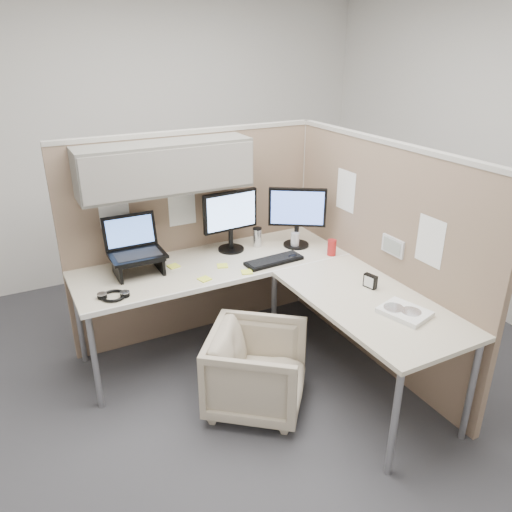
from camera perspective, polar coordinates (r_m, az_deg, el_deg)
name	(u,v)px	position (r m, az deg, el deg)	size (l,w,h in m)	color
ground	(260,381)	(3.64, 0.44, -14.08)	(4.50, 4.50, 0.00)	#353439
partition_back	(182,205)	(3.74, -8.48, 5.74)	(2.00, 0.36, 1.63)	#8B705B
partition_right	(376,255)	(3.64, 13.61, 0.10)	(0.07, 2.03, 1.63)	#8B705B
desk	(268,283)	(3.42, 1.33, -3.16)	(2.00, 1.98, 0.73)	beige
office_chair	(257,366)	(3.27, 0.10, -12.48)	(0.59, 0.55, 0.60)	beige
monitor_left	(230,216)	(3.75, -2.93, 4.56)	(0.44, 0.20, 0.47)	black
monitor_right	(297,212)	(3.85, 4.73, 4.99)	(0.39, 0.27, 0.47)	black
laptop_station	(136,252)	(3.53, -13.56, 0.40)	(0.37, 0.32, 0.38)	black
keyboard	(274,261)	(3.63, 2.07, -0.55)	(0.44, 0.15, 0.02)	black
mouse	(293,257)	(3.69, 4.19, -0.08)	(0.10, 0.07, 0.04)	black
travel_mug	(257,237)	(3.89, 0.14, 2.17)	(0.07, 0.07, 0.15)	silver
soda_can_green	(332,248)	(3.78, 8.65, 0.96)	(0.07, 0.07, 0.12)	#B21E1E
soda_can_silver	(295,240)	(3.89, 4.48, 1.85)	(0.07, 0.07, 0.12)	silver
sticky_note_b	(247,272)	(3.48, -1.06, -1.83)	(0.08, 0.08, 0.01)	#E8F440
sticky_note_d	(222,266)	(3.58, -3.86, -1.12)	(0.08, 0.08, 0.01)	#E8F440
sticky_note_a	(205,279)	(3.39, -5.90, -2.63)	(0.08, 0.08, 0.01)	#E8F440
sticky_note_c	(174,266)	(3.61, -9.41, -1.15)	(0.08, 0.08, 0.01)	#E8F440
headphones	(114,296)	(3.27, -15.96, -4.37)	(0.20, 0.20, 0.03)	black
paper_stack	(404,312)	(3.09, 16.60, -6.17)	(0.28, 0.32, 0.03)	white
desk_clock	(370,281)	(3.34, 12.92, -2.83)	(0.06, 0.10, 0.09)	black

